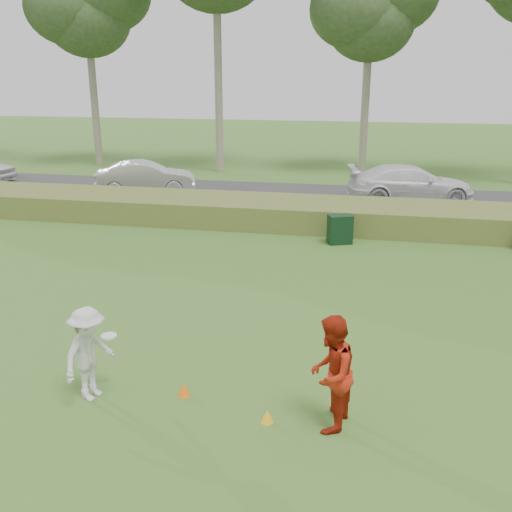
% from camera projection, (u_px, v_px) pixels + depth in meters
% --- Properties ---
extents(ground, '(120.00, 120.00, 0.00)m').
position_uv_depth(ground, '(212.00, 391.00, 10.32)').
color(ground, '#356220').
rests_on(ground, ground).
extents(reed_strip, '(80.00, 3.00, 0.90)m').
position_uv_depth(reed_strip, '(299.00, 213.00, 21.37)').
color(reed_strip, '#526127').
rests_on(reed_strip, ground).
extents(park_road, '(80.00, 6.00, 0.06)m').
position_uv_depth(park_road, '(313.00, 197.00, 26.16)').
color(park_road, '#2D2D2D').
rests_on(park_road, ground).
extents(tree_2, '(6.50, 6.50, 12.00)m').
position_uv_depth(tree_2, '(87.00, 8.00, 32.60)').
color(tree_2, gray).
rests_on(tree_2, ground).
extents(tree_4, '(6.24, 6.24, 11.50)m').
position_uv_depth(tree_4, '(371.00, 10.00, 30.13)').
color(tree_4, gray).
rests_on(tree_4, ground).
extents(player_white, '(0.99, 1.24, 1.71)m').
position_uv_depth(player_white, '(89.00, 354.00, 9.87)').
color(player_white, silver).
rests_on(player_white, ground).
extents(player_red, '(0.89, 1.06, 1.93)m').
position_uv_depth(player_red, '(331.00, 374.00, 8.99)').
color(player_red, '#A8220E').
rests_on(player_red, ground).
extents(cone_orange, '(0.23, 0.23, 0.25)m').
position_uv_depth(cone_orange, '(184.00, 390.00, 10.12)').
color(cone_orange, orange).
rests_on(cone_orange, ground).
extents(cone_yellow, '(0.21, 0.21, 0.23)m').
position_uv_depth(cone_yellow, '(267.00, 416.00, 9.36)').
color(cone_yellow, yellow).
rests_on(cone_yellow, ground).
extents(utility_cabinet, '(0.90, 0.75, 0.97)m').
position_uv_depth(utility_cabinet, '(340.00, 229.00, 19.04)').
color(utility_cabinet, black).
rests_on(utility_cabinet, ground).
extents(car_mid, '(4.82, 3.01, 1.50)m').
position_uv_depth(car_mid, '(146.00, 177.00, 26.57)').
color(car_mid, silver).
rests_on(car_mid, park_road).
extents(car_right, '(5.76, 3.19, 1.58)m').
position_uv_depth(car_right, '(410.00, 184.00, 24.89)').
color(car_right, white).
rests_on(car_right, park_road).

